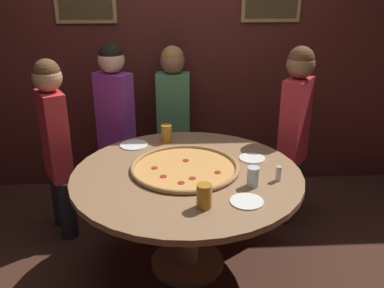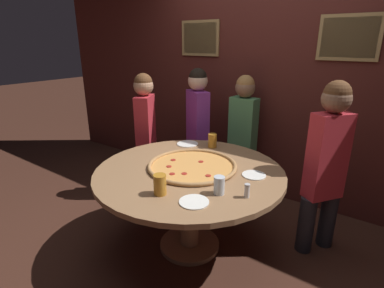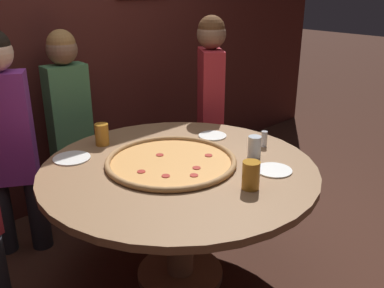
{
  "view_description": "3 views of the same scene",
  "coord_description": "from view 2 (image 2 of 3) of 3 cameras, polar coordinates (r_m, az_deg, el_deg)",
  "views": [
    {
      "loc": [
        -0.11,
        -2.53,
        1.99
      ],
      "look_at": [
        0.03,
        -0.06,
        0.97
      ],
      "focal_mm": 40.0,
      "sensor_mm": 36.0,
      "label": 1
    },
    {
      "loc": [
        1.3,
        -1.79,
        1.73
      ],
      "look_at": [
        -0.04,
        0.09,
        0.93
      ],
      "focal_mm": 28.0,
      "sensor_mm": 36.0,
      "label": 2
    },
    {
      "loc": [
        -1.42,
        -1.61,
        1.71
      ],
      "look_at": [
        0.06,
        -0.05,
        0.87
      ],
      "focal_mm": 40.0,
      "sensor_mm": 36.0,
      "label": 3
    }
  ],
  "objects": [
    {
      "name": "drink_cup_near_right",
      "position": [
        2.04,
        5.19,
        -7.83
      ],
      "size": [
        0.08,
        0.08,
        0.13
      ],
      "primitive_type": "cylinder",
      "color": "silver",
      "rests_on": "dining_table"
    },
    {
      "name": "white_plate_right_side",
      "position": [
        1.96,
        0.39,
        -10.96
      ],
      "size": [
        0.2,
        0.2,
        0.01
      ],
      "primitive_type": "cylinder",
      "color": "white",
      "rests_on": "dining_table"
    },
    {
      "name": "diner_far_right",
      "position": [
        3.36,
        -8.82,
        2.87
      ],
      "size": [
        0.28,
        0.37,
        1.4
      ],
      "rotation": [
        0.0,
        0.0,
        2.05
      ],
      "color": "#232328",
      "rests_on": "ground_plane"
    },
    {
      "name": "back_wall",
      "position": [
        3.44,
        13.23,
        11.6
      ],
      "size": [
        6.4,
        0.08,
        2.6
      ],
      "color": "#4C1E19",
      "rests_on": "ground_plane"
    },
    {
      "name": "giant_pizza",
      "position": [
        2.46,
        0.04,
        -4.14
      ],
      "size": [
        0.74,
        0.74,
        0.03
      ],
      "color": "#E0994C",
      "rests_on": "dining_table"
    },
    {
      "name": "diner_side_left",
      "position": [
        2.62,
        24.28,
        -2.8
      ],
      "size": [
        0.32,
        0.37,
        1.46
      ],
      "rotation": [
        0.0,
        0.0,
        -2.19
      ],
      "color": "#232328",
      "rests_on": "ground_plane"
    },
    {
      "name": "drink_cup_far_right",
      "position": [
        2.91,
        3.91,
        0.64
      ],
      "size": [
        0.08,
        0.08,
        0.14
      ],
      "primitive_type": "cylinder",
      "color": "#BC7A23",
      "rests_on": "dining_table"
    },
    {
      "name": "white_plate_left_side",
      "position": [
        3.0,
        -0.86,
        0.04
      ],
      "size": [
        0.21,
        0.21,
        0.01
      ],
      "primitive_type": "cylinder",
      "color": "white",
      "rests_on": "dining_table"
    },
    {
      "name": "diner_far_left",
      "position": [
        3.43,
        1.07,
        3.81
      ],
      "size": [
        0.38,
        0.3,
        1.45
      ],
      "rotation": [
        0.0,
        0.0,
        2.6
      ],
      "color": "#232328",
      "rests_on": "ground_plane"
    },
    {
      "name": "dining_table",
      "position": [
        2.48,
        -0.49,
        -7.78
      ],
      "size": [
        1.52,
        1.52,
        0.74
      ],
      "color": "#936B47",
      "rests_on": "ground_plane"
    },
    {
      "name": "white_plate_far_back",
      "position": [
        2.37,
        11.71,
        -5.82
      ],
      "size": [
        0.18,
        0.18,
        0.01
      ],
      "primitive_type": "cylinder",
      "color": "white",
      "rests_on": "dining_table"
    },
    {
      "name": "drink_cup_front_edge",
      "position": [
        2.04,
        -6.13,
        -7.7
      ],
      "size": [
        0.09,
        0.09,
        0.14
      ],
      "primitive_type": "cylinder",
      "color": "#BC7A23",
      "rests_on": "dining_table"
    },
    {
      "name": "ground_plane",
      "position": [
        2.81,
        -0.45,
        -18.82
      ],
      "size": [
        24.0,
        24.0,
        0.0
      ],
      "primitive_type": "plane",
      "color": "#422319"
    },
    {
      "name": "condiment_shaker",
      "position": [
        2.03,
        10.43,
        -8.73
      ],
      "size": [
        0.04,
        0.04,
        0.1
      ],
      "color": "silver",
      "rests_on": "dining_table"
    },
    {
      "name": "diner_centre_back",
      "position": [
        3.33,
        9.64,
        2.5
      ],
      "size": [
        0.35,
        0.21,
        1.39
      ],
      "rotation": [
        0.0,
        0.0,
        3.08
      ],
      "color": "#232328",
      "rests_on": "ground_plane"
    }
  ]
}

